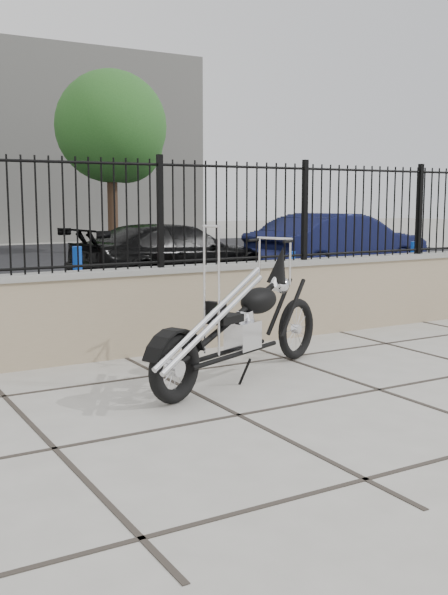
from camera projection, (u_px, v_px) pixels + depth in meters
name	position (u px, v px, depth m)	size (l,w,h in m)	color
ground_plane	(379.00, 390.00, 6.32)	(90.00, 90.00, 0.00)	#99968E
parking_lot	(24.00, 271.00, 17.01)	(30.00, 30.00, 0.00)	black
retaining_wall	(237.00, 303.00, 8.39)	(14.00, 0.36, 0.96)	gray
iron_fence	(237.00, 213.00, 8.24)	(14.00, 0.08, 1.20)	black
chopper_motorcycle	(240.00, 301.00, 6.58)	(2.54, 0.45, 1.52)	black
car_black	(175.00, 255.00, 13.77)	(1.75, 4.31, 1.25)	black
car_blue	(340.00, 246.00, 15.22)	(1.51, 4.33, 1.43)	#0F1338
bollard_a	(78.00, 285.00, 9.65)	(0.13, 0.13, 1.08)	#0B32A9
bollard_b	(292.00, 278.00, 11.48)	(0.10, 0.10, 0.87)	blue
bollard_c	(413.00, 267.00, 12.99)	(0.11, 0.11, 0.95)	#0B3EA6
tree_right	(111.00, 121.00, 22.11)	(3.55, 3.55, 5.98)	#382619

